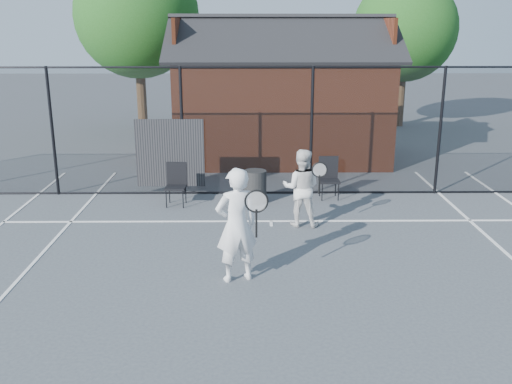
{
  "coord_description": "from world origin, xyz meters",
  "views": [
    {
      "loc": [
        -0.42,
        -8.07,
        3.89
      ],
      "look_at": [
        -0.32,
        1.4,
        1.1
      ],
      "focal_mm": 40.0,
      "sensor_mm": 36.0,
      "label": 1
    }
  ],
  "objects_px": {
    "chair_left": "(176,185)",
    "player_front": "(237,225)",
    "clubhouse": "(281,104)",
    "chair_right": "(329,179)",
    "waste_bin": "(255,187)",
    "player_back": "(301,188)"
  },
  "relations": [
    {
      "from": "chair_left",
      "to": "player_front",
      "type": "bearing_deg",
      "value": -66.56
    },
    {
      "from": "clubhouse",
      "to": "chair_right",
      "type": "height_order",
      "value": "clubhouse"
    },
    {
      "from": "clubhouse",
      "to": "player_front",
      "type": "distance_m",
      "value": 8.88
    },
    {
      "from": "chair_right",
      "to": "waste_bin",
      "type": "relative_size",
      "value": 1.27
    },
    {
      "from": "clubhouse",
      "to": "player_back",
      "type": "relative_size",
      "value": 4.17
    },
    {
      "from": "clubhouse",
      "to": "waste_bin",
      "type": "relative_size",
      "value": 8.74
    },
    {
      "from": "player_front",
      "to": "waste_bin",
      "type": "relative_size",
      "value": 2.46
    },
    {
      "from": "waste_bin",
      "to": "chair_right",
      "type": "bearing_deg",
      "value": 9.46
    },
    {
      "from": "chair_right",
      "to": "player_back",
      "type": "bearing_deg",
      "value": -115.95
    },
    {
      "from": "player_back",
      "to": "chair_right",
      "type": "distance_m",
      "value": 2.02
    },
    {
      "from": "clubhouse",
      "to": "player_back",
      "type": "bearing_deg",
      "value": -89.17
    },
    {
      "from": "player_back",
      "to": "waste_bin",
      "type": "xyz_separation_m",
      "value": [
        -0.9,
        1.54,
        -0.41
      ]
    },
    {
      "from": "player_back",
      "to": "waste_bin",
      "type": "bearing_deg",
      "value": 120.39
    },
    {
      "from": "clubhouse",
      "to": "player_front",
      "type": "relative_size",
      "value": 3.55
    },
    {
      "from": "clubhouse",
      "to": "chair_left",
      "type": "distance_m",
      "value": 5.65
    },
    {
      "from": "chair_left",
      "to": "chair_right",
      "type": "distance_m",
      "value": 3.52
    },
    {
      "from": "chair_right",
      "to": "chair_left",
      "type": "bearing_deg",
      "value": -173.82
    },
    {
      "from": "player_front",
      "to": "waste_bin",
      "type": "distance_m",
      "value": 4.15
    },
    {
      "from": "player_front",
      "to": "chair_right",
      "type": "xyz_separation_m",
      "value": [
        2.04,
        4.38,
        -0.45
      ]
    },
    {
      "from": "player_back",
      "to": "waste_bin",
      "type": "distance_m",
      "value": 1.83
    },
    {
      "from": "player_back",
      "to": "waste_bin",
      "type": "height_order",
      "value": "player_back"
    },
    {
      "from": "player_back",
      "to": "chair_right",
      "type": "bearing_deg",
      "value": 66.04
    }
  ]
}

